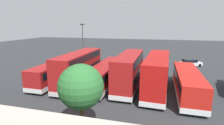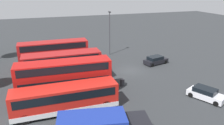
{
  "view_description": "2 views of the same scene",
  "coord_description": "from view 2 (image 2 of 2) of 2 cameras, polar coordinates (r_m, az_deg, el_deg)",
  "views": [
    {
      "loc": [
        -5.42,
        32.91,
        8.35
      ],
      "look_at": [
        2.6,
        3.09,
        1.66
      ],
      "focal_mm": 28.28,
      "sensor_mm": 36.0,
      "label": 1
    },
    {
      "loc": [
        -30.56,
        13.64,
        13.03
      ],
      "look_at": [
        1.87,
        2.34,
        1.06
      ],
      "focal_mm": 35.53,
      "sensor_mm": 36.0,
      "label": 2
    }
  ],
  "objects": [
    {
      "name": "bus_single_deck_near_end",
      "position": [
        24.58,
        -11.84,
        -8.88
      ],
      "size": [
        2.7,
        11.28,
        2.95
      ],
      "color": "red",
      "rests_on": "ground"
    },
    {
      "name": "bus_double_decker_second",
      "position": [
        27.48,
        -12.13,
        -3.89
      ],
      "size": [
        3.17,
        11.39,
        4.55
      ],
      "color": "#B71411",
      "rests_on": "ground"
    },
    {
      "name": "ground_plane",
      "position": [
        35.92,
        4.51,
        -2.12
      ],
      "size": [
        140.0,
        140.0,
        0.0
      ],
      "primitive_type": "plane",
      "color": "#2D3033"
    },
    {
      "name": "bus_single_deck_fourth",
      "position": [
        34.3,
        -12.38,
        -0.68
      ],
      "size": [
        2.72,
        12.02,
        2.95
      ],
      "color": "#A51919",
      "rests_on": "ground"
    },
    {
      "name": "waste_bin_yellow",
      "position": [
        30.54,
        2.68,
        -5.09
      ],
      "size": [
        0.6,
        0.6,
        0.95
      ],
      "primitive_type": "cylinder",
      "color": "#333338",
      "rests_on": "ground"
    },
    {
      "name": "lamp_post_tall",
      "position": [
        43.0,
        -0.61,
        8.33
      ],
      "size": [
        0.7,
        0.3,
        8.45
      ],
      "color": "#38383D",
      "rests_on": "ground"
    },
    {
      "name": "car_hatchback_silver",
      "position": [
        29.19,
        22.98,
        -7.42
      ],
      "size": [
        4.6,
        3.47,
        1.43
      ],
      "color": "silver",
      "rests_on": "ground"
    },
    {
      "name": "bus_single_deck_sixth",
      "position": [
        41.1,
        -14.71,
        2.45
      ],
      "size": [
        2.62,
        10.89,
        2.95
      ],
      "color": "#A51919",
      "rests_on": "ground"
    },
    {
      "name": "car_small_green",
      "position": [
        39.38,
        11.17,
        0.59
      ],
      "size": [
        2.72,
        4.58,
        1.43
      ],
      "color": "black",
      "rests_on": "ground"
    },
    {
      "name": "bus_double_decker_third",
      "position": [
        30.83,
        -12.52,
        -1.35
      ],
      "size": [
        2.72,
        10.36,
        4.55
      ],
      "color": "#A51919",
      "rests_on": "ground"
    },
    {
      "name": "bus_double_decker_fifth",
      "position": [
        37.33,
        -14.65,
        2.1
      ],
      "size": [
        2.65,
        10.94,
        4.55
      ],
      "color": "#A51919",
      "rests_on": "ground"
    }
  ]
}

